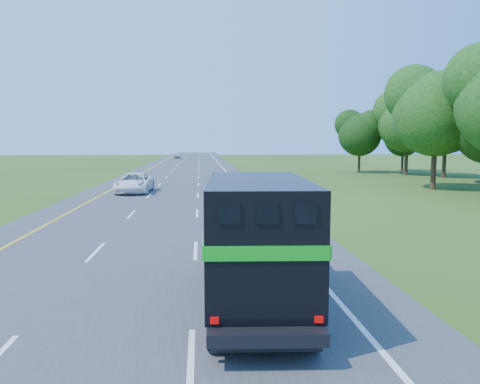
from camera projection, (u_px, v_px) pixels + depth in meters
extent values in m
cube|color=#38383A|center=(180.00, 182.00, 47.06)|extent=(15.00, 260.00, 0.04)
cube|color=yellow|center=(125.00, 182.00, 46.59)|extent=(0.15, 260.00, 0.01)
cube|color=white|center=(235.00, 182.00, 47.52)|extent=(0.15, 260.00, 0.01)
cylinder|color=black|center=(220.00, 257.00, 14.44)|extent=(0.37, 1.00, 0.98)
cylinder|color=black|center=(281.00, 257.00, 14.49)|extent=(0.37, 1.00, 0.98)
cylinder|color=black|center=(217.00, 305.00, 10.18)|extent=(0.37, 1.00, 0.98)
cylinder|color=black|center=(303.00, 304.00, 10.23)|extent=(0.37, 1.00, 0.98)
cylinder|color=black|center=(216.00, 324.00, 9.11)|extent=(0.37, 1.00, 0.98)
cylinder|color=black|center=(311.00, 323.00, 9.16)|extent=(0.37, 1.00, 0.98)
cube|color=black|center=(256.00, 281.00, 11.61)|extent=(2.56, 7.26, 0.25)
cube|color=black|center=(251.00, 223.00, 14.26)|extent=(2.28, 1.73, 1.70)
cube|color=black|center=(249.00, 205.00, 15.03)|extent=(1.96, 0.17, 0.54)
cube|color=black|center=(258.00, 232.00, 10.85)|extent=(2.53, 5.30, 2.46)
cube|color=#089F14|center=(267.00, 254.00, 8.24)|extent=(2.23, 0.17, 0.27)
cube|color=#089F14|center=(209.00, 227.00, 10.80)|extent=(0.34, 5.17, 0.27)
cube|color=#089F14|center=(306.00, 227.00, 10.86)|extent=(0.34, 5.17, 0.27)
cube|color=black|center=(229.00, 214.00, 8.15)|extent=(0.40, 0.06, 0.36)
cube|color=black|center=(267.00, 214.00, 8.17)|extent=(0.40, 0.06, 0.36)
cube|color=black|center=(306.00, 214.00, 8.18)|extent=(0.40, 0.06, 0.36)
cube|color=black|center=(266.00, 349.00, 8.54)|extent=(2.06, 0.23, 0.09)
cube|color=#B20505|center=(215.00, 321.00, 8.35)|extent=(0.16, 0.05, 0.12)
cube|color=#B20505|center=(319.00, 319.00, 8.40)|extent=(0.16, 0.05, 0.12)
imported|color=white|center=(134.00, 183.00, 37.22)|extent=(2.72, 5.64, 1.55)
imported|color=silver|center=(177.00, 155.00, 113.31)|extent=(1.90, 4.22, 1.41)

